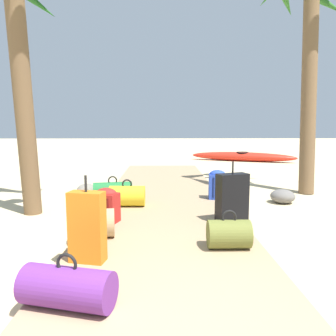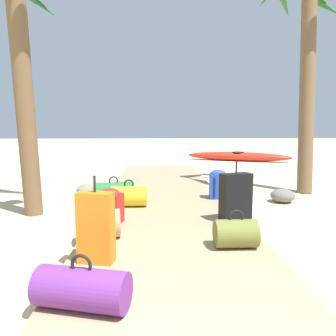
{
  "view_description": "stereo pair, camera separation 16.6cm",
  "coord_description": "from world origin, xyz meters",
  "px_view_note": "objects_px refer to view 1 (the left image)",
  "views": [
    {
      "loc": [
        -0.05,
        -1.36,
        1.4
      ],
      "look_at": [
        0.09,
        5.13,
        0.55
      ],
      "focal_mm": 35.03,
      "sensor_mm": 36.0,
      "label": 1
    },
    {
      "loc": [
        -0.21,
        -1.36,
        1.4
      ],
      "look_at": [
        0.09,
        5.13,
        0.55
      ],
      "focal_mm": 35.03,
      "sensor_mm": 36.0,
      "label": 2
    }
  ],
  "objects_px": {
    "suitcase_black": "(232,198)",
    "kayak": "(242,157)",
    "duffel_bag_green": "(113,191)",
    "palm_tree_near_right": "(310,17)",
    "duffel_bag_tan": "(95,223)",
    "backpack_blue": "(217,184)",
    "duffel_bag_purple": "(68,287)",
    "suitcase_orange": "(87,227)",
    "duffel_bag_yellow": "(127,196)",
    "backpack_red": "(106,204)",
    "duffel_bag_olive": "(229,234)"
  },
  "relations": [
    {
      "from": "suitcase_black",
      "to": "kayak",
      "type": "relative_size",
      "value": 0.21
    },
    {
      "from": "duffel_bag_green",
      "to": "palm_tree_near_right",
      "type": "height_order",
      "value": "palm_tree_near_right"
    },
    {
      "from": "suitcase_black",
      "to": "duffel_bag_tan",
      "type": "height_order",
      "value": "suitcase_black"
    },
    {
      "from": "backpack_blue",
      "to": "duffel_bag_purple",
      "type": "bearing_deg",
      "value": -115.64
    },
    {
      "from": "suitcase_orange",
      "to": "palm_tree_near_right",
      "type": "distance_m",
      "value": 6.03
    },
    {
      "from": "duffel_bag_yellow",
      "to": "suitcase_orange",
      "type": "bearing_deg",
      "value": -94.08
    },
    {
      "from": "backpack_blue",
      "to": "palm_tree_near_right",
      "type": "bearing_deg",
      "value": 25.89
    },
    {
      "from": "backpack_blue",
      "to": "backpack_red",
      "type": "height_order",
      "value": "backpack_blue"
    },
    {
      "from": "backpack_blue",
      "to": "duffel_bag_yellow",
      "type": "xyz_separation_m",
      "value": [
        -1.57,
        -0.51,
        -0.11
      ]
    },
    {
      "from": "duffel_bag_purple",
      "to": "palm_tree_near_right",
      "type": "relative_size",
      "value": 0.15
    },
    {
      "from": "duffel_bag_purple",
      "to": "suitcase_orange",
      "type": "distance_m",
      "value": 0.84
    },
    {
      "from": "suitcase_black",
      "to": "duffel_bag_green",
      "type": "relative_size",
      "value": 1.15
    },
    {
      "from": "kayak",
      "to": "duffel_bag_yellow",
      "type": "bearing_deg",
      "value": -116.72
    },
    {
      "from": "backpack_red",
      "to": "palm_tree_near_right",
      "type": "height_order",
      "value": "palm_tree_near_right"
    },
    {
      "from": "duffel_bag_tan",
      "to": "palm_tree_near_right",
      "type": "bearing_deg",
      "value": 38.32
    },
    {
      "from": "backpack_blue",
      "to": "duffel_bag_green",
      "type": "bearing_deg",
      "value": -179.19
    },
    {
      "from": "palm_tree_near_right",
      "to": "suitcase_orange",
      "type": "bearing_deg",
      "value": -135.09
    },
    {
      "from": "duffel_bag_green",
      "to": "kayak",
      "type": "relative_size",
      "value": 0.18
    },
    {
      "from": "duffel_bag_green",
      "to": "duffel_bag_yellow",
      "type": "bearing_deg",
      "value": -57.61
    },
    {
      "from": "duffel_bag_purple",
      "to": "duffel_bag_green",
      "type": "relative_size",
      "value": 1.0
    },
    {
      "from": "duffel_bag_tan",
      "to": "backpack_red",
      "type": "bearing_deg",
      "value": 86.0
    },
    {
      "from": "duffel_bag_olive",
      "to": "backpack_red",
      "type": "distance_m",
      "value": 1.77
    },
    {
      "from": "duffel_bag_purple",
      "to": "palm_tree_near_right",
      "type": "distance_m",
      "value": 6.63
    },
    {
      "from": "backpack_red",
      "to": "duffel_bag_green",
      "type": "relative_size",
      "value": 0.66
    },
    {
      "from": "duffel_bag_green",
      "to": "duffel_bag_olive",
      "type": "bearing_deg",
      "value": -56.08
    },
    {
      "from": "backpack_red",
      "to": "palm_tree_near_right",
      "type": "distance_m",
      "value": 5.42
    },
    {
      "from": "suitcase_black",
      "to": "suitcase_orange",
      "type": "xyz_separation_m",
      "value": [
        -1.69,
        -1.31,
        0.01
      ]
    },
    {
      "from": "duffel_bag_yellow",
      "to": "suitcase_orange",
      "type": "xyz_separation_m",
      "value": [
        -0.16,
        -2.21,
        0.18
      ]
    },
    {
      "from": "backpack_red",
      "to": "duffel_bag_yellow",
      "type": "height_order",
      "value": "backpack_red"
    },
    {
      "from": "backpack_blue",
      "to": "suitcase_orange",
      "type": "distance_m",
      "value": 3.22
    },
    {
      "from": "duffel_bag_tan",
      "to": "palm_tree_near_right",
      "type": "height_order",
      "value": "palm_tree_near_right"
    },
    {
      "from": "backpack_blue",
      "to": "duffel_bag_purple",
      "type": "relative_size",
      "value": 0.72
    },
    {
      "from": "suitcase_black",
      "to": "kayak",
      "type": "xyz_separation_m",
      "value": [
        2.22,
        8.36,
        -0.23
      ]
    },
    {
      "from": "backpack_blue",
      "to": "suitcase_orange",
      "type": "xyz_separation_m",
      "value": [
        -1.73,
        -2.71,
        0.07
      ]
    },
    {
      "from": "suitcase_black",
      "to": "suitcase_orange",
      "type": "height_order",
      "value": "suitcase_orange"
    },
    {
      "from": "suitcase_black",
      "to": "backpack_red",
      "type": "height_order",
      "value": "suitcase_black"
    },
    {
      "from": "duffel_bag_purple",
      "to": "suitcase_black",
      "type": "xyz_separation_m",
      "value": [
        1.65,
        2.12,
        0.18
      ]
    },
    {
      "from": "backpack_blue",
      "to": "backpack_red",
      "type": "bearing_deg",
      "value": -141.25
    },
    {
      "from": "duffel_bag_green",
      "to": "duffel_bag_yellow",
      "type": "xyz_separation_m",
      "value": [
        0.31,
        -0.48,
        0.01
      ]
    },
    {
      "from": "duffel_bag_olive",
      "to": "duffel_bag_tan",
      "type": "height_order",
      "value": "duffel_bag_tan"
    },
    {
      "from": "suitcase_black",
      "to": "duffel_bag_yellow",
      "type": "xyz_separation_m",
      "value": [
        -1.53,
        0.9,
        -0.16
      ]
    },
    {
      "from": "duffel_bag_tan",
      "to": "kayak",
      "type": "relative_size",
      "value": 0.13
    },
    {
      "from": "duffel_bag_purple",
      "to": "kayak",
      "type": "relative_size",
      "value": 0.18
    },
    {
      "from": "duffel_bag_olive",
      "to": "kayak",
      "type": "height_order",
      "value": "duffel_bag_olive"
    },
    {
      "from": "duffel_bag_olive",
      "to": "backpack_red",
      "type": "height_order",
      "value": "backpack_red"
    },
    {
      "from": "suitcase_black",
      "to": "backpack_red",
      "type": "bearing_deg",
      "value": -179.89
    },
    {
      "from": "duffel_bag_olive",
      "to": "duffel_bag_purple",
      "type": "bearing_deg",
      "value": -141.14
    },
    {
      "from": "duffel_bag_yellow",
      "to": "duffel_bag_green",
      "type": "bearing_deg",
      "value": 122.39
    },
    {
      "from": "duffel_bag_purple",
      "to": "suitcase_orange",
      "type": "xyz_separation_m",
      "value": [
        -0.03,
        0.82,
        0.19
      ]
    },
    {
      "from": "backpack_red",
      "to": "duffel_bag_yellow",
      "type": "bearing_deg",
      "value": 78.25
    }
  ]
}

